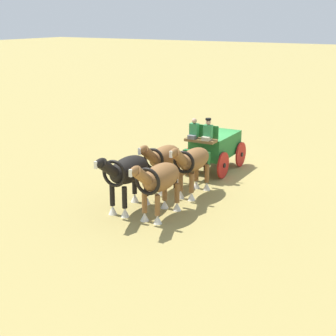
# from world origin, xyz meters

# --- Properties ---
(ground_plane) EXTENTS (220.00, 220.00, 0.00)m
(ground_plane) POSITION_xyz_m (0.00, 0.00, 0.00)
(ground_plane) COLOR #9E8C4C
(show_wagon) EXTENTS (5.55, 1.94, 2.66)m
(show_wagon) POSITION_xyz_m (0.18, 0.01, 1.14)
(show_wagon) COLOR #236B2D
(show_wagon) RESTS_ON ground
(draft_horse_rear_near) EXTENTS (3.04, 0.94, 2.22)m
(draft_horse_rear_near) POSITION_xyz_m (3.63, 0.80, 1.35)
(draft_horse_rear_near) COLOR brown
(draft_horse_rear_near) RESTS_ON ground
(draft_horse_rear_off) EXTENTS (3.03, 0.94, 2.16)m
(draft_horse_rear_off) POSITION_xyz_m (3.69, -0.50, 1.30)
(draft_horse_rear_off) COLOR brown
(draft_horse_rear_off) RESTS_ON ground
(draft_horse_lead_near) EXTENTS (3.07, 1.02, 2.22)m
(draft_horse_lead_near) POSITION_xyz_m (6.21, 0.91, 1.35)
(draft_horse_lead_near) COLOR brown
(draft_horse_lead_near) RESTS_ON ground
(draft_horse_lead_off) EXTENTS (3.13, 1.03, 2.31)m
(draft_horse_lead_off) POSITION_xyz_m (6.26, -0.39, 1.43)
(draft_horse_lead_off) COLOR black
(draft_horse_lead_off) RESTS_ON ground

